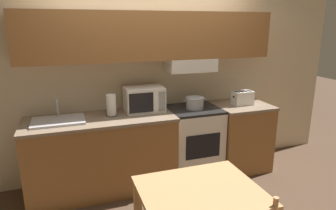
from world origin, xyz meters
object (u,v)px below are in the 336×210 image
microwave (144,99)px  dining_table (200,205)px  cooking_pot (195,102)px  sink_basin (58,120)px  paper_towel_roll (111,105)px  stove_range (193,141)px  toaster (243,98)px

microwave → dining_table: (-0.01, -1.64, -0.42)m
cooking_pot → dining_table: 1.70m
microwave → sink_basin: microwave is taller
paper_towel_roll → cooking_pot: bearing=-1.7°
dining_table → cooking_pot: bearing=67.7°
paper_towel_roll → dining_table: paper_towel_roll is taller
microwave → paper_towel_roll: size_ratio=1.85×
sink_basin → dining_table: size_ratio=0.63×
microwave → sink_basin: (-0.98, -0.11, -0.13)m
sink_basin → paper_towel_roll: size_ratio=2.22×
cooking_pot → sink_basin: bearing=-179.8°
microwave → sink_basin: 1.00m
paper_towel_roll → dining_table: bearing=-75.8°
dining_table → microwave: bearing=89.8°
stove_range → dining_table: size_ratio=1.02×
microwave → dining_table: size_ratio=0.53×
sink_basin → paper_towel_roll: 0.59m
toaster → paper_towel_roll: size_ratio=1.08×
cooking_pot → dining_table: size_ratio=0.35×
stove_range → dining_table: (-0.63, -1.55, 0.18)m
paper_towel_roll → dining_table: (0.40, -1.57, -0.39)m
cooking_pot → dining_table: (-0.63, -1.54, -0.35)m
toaster → microwave: bearing=173.9°
sink_basin → toaster: bearing=-0.6°
toaster → paper_towel_roll: (-1.69, 0.06, 0.03)m
sink_basin → dining_table: sink_basin is taller
toaster → paper_towel_roll: 1.69m
toaster → sink_basin: sink_basin is taller
stove_range → cooking_pot: size_ratio=2.89×
toaster → dining_table: size_ratio=0.31×
dining_table → paper_towel_roll: bearing=104.2°
microwave → stove_range: bearing=-8.3°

